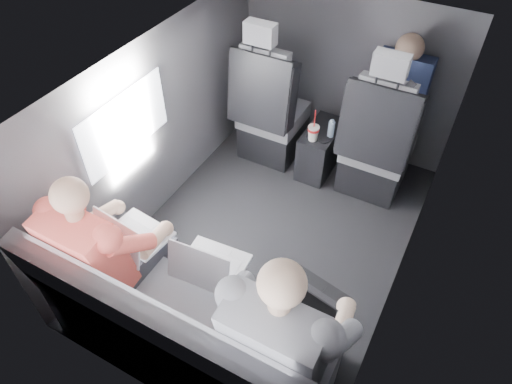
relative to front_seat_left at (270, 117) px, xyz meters
The scene contains 20 objects.
floor 1.03m from the front_seat_left, 61.81° to the right, with size 2.60×2.60×0.00m, color black.
ceiling 1.34m from the front_seat_left, 61.81° to the right, with size 2.60×2.60×0.00m, color #B2B2AD.
panel_left 0.99m from the front_seat_left, 118.19° to the right, with size 0.02×2.60×1.35m, color #56565B.
panel_right 1.61m from the front_seat_left, 31.88° to the right, with size 0.02×2.60×1.35m, color #56565B.
panel_front 0.70m from the front_seat_left, 45.65° to the left, with size 1.80×0.02×1.35m, color #56565B.
panel_back 2.20m from the front_seat_left, 78.12° to the right, with size 1.80×0.02×1.35m, color #56565B.
side_window 1.32m from the front_seat_left, 110.67° to the right, with size 0.02×0.75×0.42m, color white.
seatbelt 1.00m from the front_seat_left, 10.68° to the right, with size 0.05×0.01×0.65m, color black.
front_seat_left is the anchor object (origin of this frame).
front_seat_right 0.90m from the front_seat_left, ahead, with size 0.52×0.58×1.26m.
center_console 0.49m from the front_seat_left, ahead, with size 0.24×0.48×0.41m.
rear_bench 1.96m from the front_seat_left, 76.69° to the right, with size 1.60×0.57×0.92m.
soda_cup 0.45m from the front_seat_left, 15.07° to the right, with size 0.09×0.09×0.27m.
water_bottle 0.54m from the front_seat_left, ahead, with size 0.05×0.05×0.15m.
laptop_white 1.69m from the front_seat_left, 90.38° to the right, with size 0.37×0.35×0.25m.
laptop_silver 1.72m from the front_seat_left, 73.85° to the right, with size 0.36×0.33×0.24m.
laptop_black 1.90m from the front_seat_left, 57.78° to the right, with size 0.41×0.39×0.26m.
passenger_rear_left 1.82m from the front_seat_left, 91.68° to the right, with size 0.50×0.62×1.22m.
passenger_rear_right 2.09m from the front_seat_left, 60.81° to the right, with size 0.54×0.65×1.28m.
passenger_front_right 1.02m from the front_seat_left, 15.68° to the left, with size 0.39×0.39×0.78m.
Camera 1 is at (0.93, -1.95, 2.58)m, focal length 32.00 mm.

